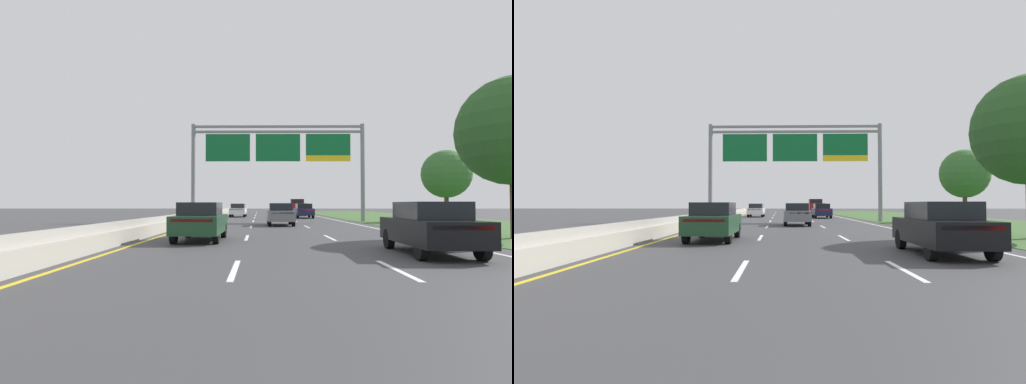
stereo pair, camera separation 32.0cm
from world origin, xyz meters
TOP-DOWN VIEW (x-y plane):
  - ground_plane at (0.00, 35.00)m, footprint 220.00×220.00m
  - lane_striping at (0.00, 34.54)m, footprint 11.96×106.00m
  - grass_verge_right at (13.95, 35.00)m, footprint 14.00×110.00m
  - median_barrier_concrete at (-6.60, 35.00)m, footprint 0.60×110.00m
  - overhead_sign_gantry at (0.30, 36.65)m, footprint 15.06×0.42m
  - pickup_truck_red at (3.77, 56.15)m, footprint 2.03×5.41m
  - car_darkgreen_left_lane_sedan at (-3.71, 18.06)m, footprint 1.86×4.42m
  - car_black_right_lane_sedan at (3.86, 13.54)m, footprint 1.93×4.45m
  - car_grey_centre_lane_sedan at (0.20, 30.40)m, footprint 1.83×4.40m
  - car_navy_right_lane_sedan at (3.50, 45.89)m, footprint 1.87×4.42m
  - car_white_left_lane_sedan at (-3.83, 49.88)m, footprint 1.93×4.45m
  - roadside_tree_mid at (14.84, 36.73)m, footprint 4.15×4.15m

SIDE VIEW (x-z plane):
  - ground_plane at x=0.00m, z-range 0.00..0.00m
  - lane_striping at x=0.00m, z-range 0.00..0.01m
  - grass_verge_right at x=13.95m, z-range 0.00..0.02m
  - median_barrier_concrete at x=-6.60m, z-range -0.07..0.78m
  - car_darkgreen_left_lane_sedan at x=-3.71m, z-range 0.03..1.60m
  - car_black_right_lane_sedan at x=3.86m, z-range 0.03..1.60m
  - car_grey_centre_lane_sedan at x=0.20m, z-range 0.03..1.60m
  - car_navy_right_lane_sedan at x=3.50m, z-range 0.03..1.60m
  - car_white_left_lane_sedan at x=-3.83m, z-range 0.03..1.60m
  - pickup_truck_red at x=3.77m, z-range -0.03..2.17m
  - roadside_tree_mid at x=14.84m, z-range 1.01..7.21m
  - overhead_sign_gantry at x=0.30m, z-range 1.80..10.28m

